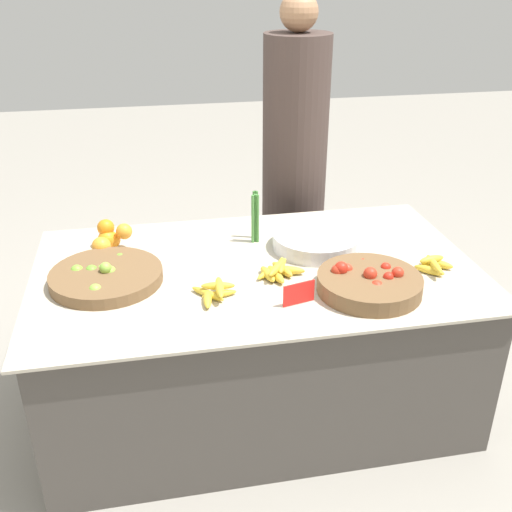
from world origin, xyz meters
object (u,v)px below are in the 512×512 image
Objects in this scene: metal_bowl at (316,241)px; price_sign at (299,293)px; vendor_person at (294,172)px; lime_bowl at (106,276)px; tomato_basket at (369,283)px.

price_sign is (-0.19, -0.43, 0.01)m from metal_bowl.
vendor_person is (0.27, 1.15, 0.05)m from price_sign.
metal_bowl is at bearing 8.88° from lime_bowl.
metal_bowl is (0.87, 0.14, 0.01)m from lime_bowl.
price_sign is at bearing -23.40° from lime_bowl.
tomato_basket is at bearing -14.83° from lime_bowl.
price_sign is at bearing -113.64° from metal_bowl.
vendor_person is (-0.01, 1.11, 0.06)m from tomato_basket.
lime_bowl is 0.75m from price_sign.
tomato_basket is 0.40m from metal_bowl.
metal_bowl is 3.06× the size of price_sign.
tomato_basket is 1.11m from vendor_person.
metal_bowl is 0.47m from price_sign.
vendor_person reaches higher than tomato_basket.
price_sign is (-0.28, -0.04, 0.01)m from tomato_basket.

